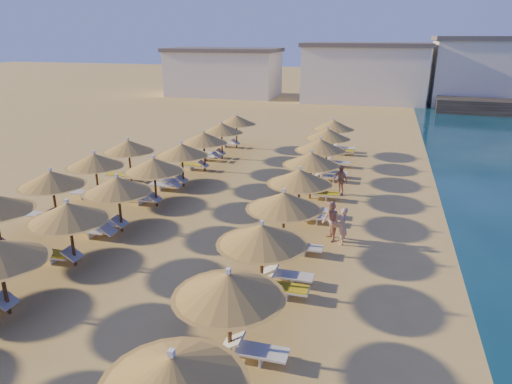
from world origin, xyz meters
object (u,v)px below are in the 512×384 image
(parasol_row_west, at_px, (117,186))
(beachgoer_a, at_px, (342,226))
(parasol_row_east, at_px, (284,202))
(beachgoer_c, at_px, (340,180))
(beachgoer_b, at_px, (330,221))

(parasol_row_west, bearing_deg, beachgoer_a, 8.14)
(parasol_row_east, bearing_deg, beachgoer_a, 31.72)
(parasol_row_west, relative_size, beachgoer_a, 22.37)
(parasol_row_east, bearing_deg, parasol_row_west, 180.00)
(parasol_row_east, height_order, beachgoer_a, parasol_row_east)
(parasol_row_west, relative_size, beachgoer_c, 21.43)
(parasol_row_east, relative_size, beachgoer_c, 21.43)
(parasol_row_east, relative_size, parasol_row_west, 1.00)
(beachgoer_a, relative_size, beachgoer_c, 0.96)
(beachgoer_c, xyz_separation_m, beachgoer_b, (0.20, -6.01, 0.03))
(beachgoer_a, bearing_deg, beachgoer_b, -119.89)
(beachgoer_c, bearing_deg, beachgoer_a, -41.00)
(beachgoer_c, bearing_deg, beachgoer_b, -45.69)
(parasol_row_west, bearing_deg, parasol_row_east, 0.00)
(parasol_row_east, height_order, parasol_row_west, same)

